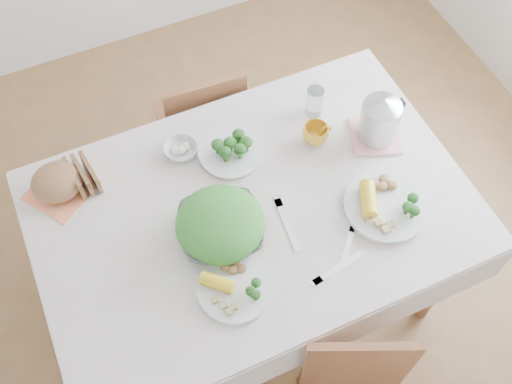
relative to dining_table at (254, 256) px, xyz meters
name	(u,v)px	position (x,y,z in m)	size (l,w,h in m)	color
floor	(254,292)	(0.00, 0.00, -0.38)	(3.60, 3.60, 0.00)	brown
dining_table	(254,256)	(0.00, 0.00, 0.00)	(1.40, 0.90, 0.75)	brown
tablecloth	(253,208)	(0.00, 0.00, 0.38)	(1.50, 1.00, 0.01)	silver
chair_far	(199,110)	(0.05, 0.72, 0.09)	(0.36, 0.36, 0.80)	brown
salad_bowl	(221,228)	(-0.14, -0.05, 0.42)	(0.28, 0.28, 0.07)	white
dinner_plate_left	(234,288)	(-0.18, -0.25, 0.40)	(0.24, 0.24, 0.02)	white
dinner_plate_right	(385,207)	(0.41, -0.19, 0.40)	(0.29, 0.29, 0.02)	white
broccoli_plate	(231,152)	(0.02, 0.24, 0.40)	(0.24, 0.24, 0.02)	beige
napkin	(61,191)	(-0.59, 0.34, 0.39)	(0.20, 0.20, 0.00)	#F58350
bread_loaf	(57,182)	(-0.59, 0.34, 0.45)	(0.18, 0.17, 0.11)	brown
fruit_bowl	(181,150)	(-0.15, 0.32, 0.41)	(0.12, 0.12, 0.04)	white
yellow_mug	(315,134)	(0.33, 0.17, 0.43)	(0.10, 0.10, 0.08)	gold
glass_tumbler	(315,101)	(0.38, 0.29, 0.45)	(0.06, 0.06, 0.12)	white
pink_tray	(375,136)	(0.54, 0.09, 0.40)	(0.18, 0.18, 0.01)	pink
electric_kettle	(380,116)	(0.54, 0.09, 0.51)	(0.14, 0.14, 0.20)	#B2B5BA
fork_left	(288,224)	(0.08, -0.11, 0.39)	(0.02, 0.21, 0.00)	silver
fork_right	(348,246)	(0.23, -0.27, 0.39)	(0.02, 0.16, 0.00)	silver
knife	(338,268)	(0.16, -0.32, 0.39)	(0.02, 0.20, 0.00)	silver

